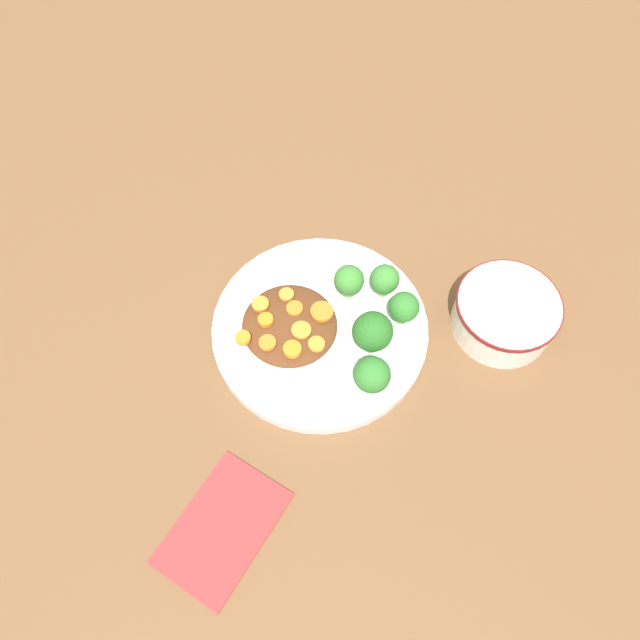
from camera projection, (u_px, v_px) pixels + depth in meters
The scene contains 20 objects.
ground_plane at pixel (320, 332), 0.77m from camera, with size 4.00×4.00×0.00m, color brown.
plate at pixel (320, 328), 0.76m from camera, with size 0.26×0.26×0.02m.
dip_bowl at pixel (505, 313), 0.75m from camera, with size 0.13×0.13×0.05m.
stew_mound at pixel (290, 325), 0.74m from camera, with size 0.11×0.11×0.02m, color #5B3319.
broccoli_floret_0 at pixel (373, 332), 0.71m from camera, with size 0.05×0.05×0.06m.
broccoli_floret_1 at pixel (349, 281), 0.75m from camera, with size 0.04×0.04×0.05m.
broccoli_floret_2 at pixel (372, 375), 0.69m from camera, with size 0.04×0.04×0.05m.
broccoli_floret_3 at pixel (404, 308), 0.74m from camera, with size 0.04×0.04×0.05m.
broccoli_floret_4 at pixel (385, 280), 0.75m from camera, with size 0.04×0.04×0.05m.
carrot_slice_0 at pixel (286, 295), 0.75m from camera, with size 0.02×0.02×0.01m, color orange.
carrot_slice_1 at pixel (243, 338), 0.72m from camera, with size 0.02×0.02×0.01m, color orange.
carrot_slice_2 at pixel (301, 330), 0.73m from camera, with size 0.02×0.02×0.00m, color orange.
carrot_slice_3 at pixel (266, 320), 0.73m from camera, with size 0.02×0.02×0.01m, color orange.
carrot_slice_4 at pixel (320, 311), 0.74m from camera, with size 0.03×0.03×0.01m, color orange.
carrot_slice_5 at pixel (292, 349), 0.71m from camera, with size 0.02×0.02×0.01m, color orange.
carrot_slice_6 at pixel (294, 310), 0.74m from camera, with size 0.02×0.02×0.00m, color orange.
carrot_slice_7 at pixel (316, 344), 0.72m from camera, with size 0.02×0.02×0.00m, color orange.
carrot_slice_8 at pixel (260, 304), 0.74m from camera, with size 0.02×0.02×0.01m, color orange.
carrot_slice_9 at pixel (267, 343), 0.72m from camera, with size 0.02×0.02×0.00m, color orange.
napkin at pixel (222, 528), 0.65m from camera, with size 0.15×0.12×0.01m.
Camera 1 is at (-0.34, -0.12, 0.68)m, focal length 35.00 mm.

